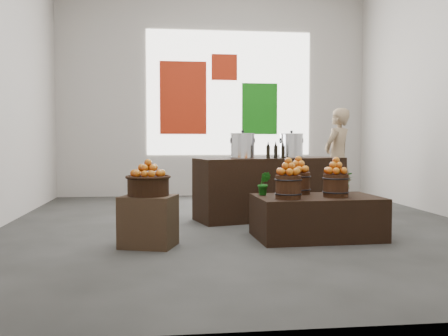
{
  "coord_description": "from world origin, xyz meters",
  "views": [
    {
      "loc": [
        -0.96,
        -6.23,
        1.09
      ],
      "look_at": [
        -0.27,
        -0.4,
        0.76
      ],
      "focal_mm": 40.0,
      "sensor_mm": 36.0,
      "label": 1
    }
  ],
  "objects": [
    {
      "name": "herb_garnish_left",
      "position": [
        0.15,
        -0.76,
        0.6
      ],
      "size": [
        0.17,
        0.16,
        0.26
      ],
      "primitive_type": "imported",
      "rotation": [
        0.0,
        0.0,
        -0.32
      ],
      "color": "#146315",
      "rests_on": "display_table"
    },
    {
      "name": "apple_bucket_front_left",
      "position": [
        0.33,
        -1.12,
        0.59
      ],
      "size": [
        0.27,
        0.27,
        0.25
      ],
      "primitive_type": "cylinder",
      "color": "#3B1D10",
      "rests_on": "display_table"
    },
    {
      "name": "crate",
      "position": [
        -1.13,
        -1.14,
        0.26
      ],
      "size": [
        0.63,
        0.57,
        0.52
      ],
      "primitive_type": "cube",
      "rotation": [
        0.0,
        0.0,
        -0.31
      ],
      "color": "#472F21",
      "rests_on": "ground"
    },
    {
      "name": "deco_red_upper",
      "position": [
        0.2,
        3.47,
        2.5
      ],
      "size": [
        0.5,
        0.04,
        0.5
      ],
      "primitive_type": "cube",
      "color": "#B1250D",
      "rests_on": "back_wall"
    },
    {
      "name": "apple_bucket_front_right",
      "position": [
        0.89,
        -1.01,
        0.59
      ],
      "size": [
        0.27,
        0.27,
        0.25
      ],
      "primitive_type": "cylinder",
      "color": "#3B1D10",
      "rests_on": "display_table"
    },
    {
      "name": "back_opening",
      "position": [
        0.3,
        3.48,
        2.0
      ],
      "size": [
        3.2,
        0.02,
        2.4
      ],
      "primitive_type": "cube",
      "color": "white",
      "rests_on": "back_wall"
    },
    {
      "name": "wicker_basket",
      "position": [
        -1.13,
        -1.14,
        0.62
      ],
      "size": [
        0.42,
        0.42,
        0.19
      ],
      "primitive_type": "cylinder",
      "color": "black",
      "rests_on": "crate"
    },
    {
      "name": "herb_garnish_right",
      "position": [
        1.09,
        -0.71,
        0.59
      ],
      "size": [
        0.28,
        0.27,
        0.25
      ],
      "primitive_type": "imported",
      "rotation": [
        0.0,
        0.0,
        -0.36
      ],
      "color": "#146315",
      "rests_on": "display_table"
    },
    {
      "name": "apples_in_bucket_front_left",
      "position": [
        0.33,
        -1.12,
        0.81
      ],
      "size": [
        0.2,
        0.2,
        0.18
      ],
      "primitive_type": null,
      "color": "#A20905",
      "rests_on": "apple_bucket_front_left"
    },
    {
      "name": "back_wall",
      "position": [
        0.0,
        3.5,
        2.0
      ],
      "size": [
        6.0,
        0.04,
        4.0
      ],
      "primitive_type": "cube",
      "color": "#B7B1A9",
      "rests_on": "ground"
    },
    {
      "name": "apples_in_bucket_rear",
      "position": [
        0.56,
        -0.67,
        0.81
      ],
      "size": [
        0.2,
        0.2,
        0.18
      ],
      "primitive_type": null,
      "color": "#A20905",
      "rests_on": "apple_bucket_rear"
    },
    {
      "name": "ground",
      "position": [
        0.0,
        0.0,
        0.0
      ],
      "size": [
        7.0,
        7.0,
        0.0
      ],
      "primitive_type": "plane",
      "color": "#3B3B39",
      "rests_on": "ground"
    },
    {
      "name": "apples_in_bucket_front_right",
      "position": [
        0.89,
        -1.01,
        0.81
      ],
      "size": [
        0.2,
        0.2,
        0.18
      ],
      "primitive_type": null,
      "color": "#A20905",
      "rests_on": "apple_bucket_front_right"
    },
    {
      "name": "deco_red_left",
      "position": [
        -0.6,
        3.47,
        1.9
      ],
      "size": [
        0.9,
        0.04,
        1.4
      ],
      "primitive_type": "cube",
      "color": "#B1250D",
      "rests_on": "back_wall"
    },
    {
      "name": "counter",
      "position": [
        0.49,
        0.5,
        0.42
      ],
      "size": [
        2.16,
        1.17,
        0.84
      ],
      "primitive_type": "cube",
      "rotation": [
        0.0,
        0.0,
        0.26
      ],
      "color": "black",
      "rests_on": "ground"
    },
    {
      "name": "deco_green_right",
      "position": [
        0.9,
        3.47,
        1.7
      ],
      "size": [
        0.7,
        0.04,
        1.0
      ],
      "primitive_type": "cube",
      "color": "#147111",
      "rests_on": "back_wall"
    },
    {
      "name": "shopper",
      "position": [
        1.85,
        1.64,
        0.8
      ],
      "size": [
        0.7,
        0.67,
        1.61
      ],
      "primitive_type": "imported",
      "rotation": [
        0.0,
        0.0,
        3.83
      ],
      "color": "#957C5B",
      "rests_on": "ground"
    },
    {
      "name": "stock_pot_left",
      "position": [
        0.08,
        0.39,
        1.0
      ],
      "size": [
        0.32,
        0.32,
        0.32
      ],
      "primitive_type": "cylinder",
      "color": "silver",
      "rests_on": "counter"
    },
    {
      "name": "display_table",
      "position": [
        0.71,
        -0.92,
        0.23
      ],
      "size": [
        1.39,
        0.89,
        0.47
      ],
      "primitive_type": "cube",
      "rotation": [
        0.0,
        0.0,
        0.04
      ],
      "color": "black",
      "rests_on": "ground"
    },
    {
      "name": "apple_bucket_rear",
      "position": [
        0.56,
        -0.67,
        0.59
      ],
      "size": [
        0.27,
        0.27,
        0.25
      ],
      "primitive_type": "cylinder",
      "color": "#3B1D10",
      "rests_on": "display_table"
    },
    {
      "name": "oil_cruets",
      "position": [
        0.54,
        0.3,
        0.96
      ],
      "size": [
        0.23,
        0.11,
        0.23
      ],
      "primitive_type": null,
      "rotation": [
        0.0,
        0.0,
        0.26
      ],
      "color": "black",
      "rests_on": "counter"
    },
    {
      "name": "apples_in_basket",
      "position": [
        -1.13,
        -1.14,
        0.8
      ],
      "size": [
        0.33,
        0.33,
        0.18
      ],
      "primitive_type": null,
      "color": "#A20905",
      "rests_on": "wicker_basket"
    },
    {
      "name": "stock_pot_center",
      "position": [
        0.8,
        0.59,
        1.0
      ],
      "size": [
        0.32,
        0.32,
        0.32
      ],
      "primitive_type": "cylinder",
      "color": "silver",
      "rests_on": "counter"
    }
  ]
}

